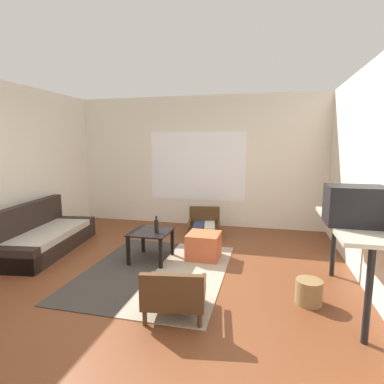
{
  "coord_description": "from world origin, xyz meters",
  "views": [
    {
      "loc": [
        1.43,
        -3.36,
        1.71
      ],
      "look_at": [
        0.33,
        1.16,
        0.99
      ],
      "focal_mm": 28.93,
      "sensor_mm": 36.0,
      "label": 1
    }
  ],
  "objects_px": {
    "coffee_table": "(151,237)",
    "ottoman_orange": "(204,246)",
    "couch": "(43,237)",
    "crt_television": "(355,205)",
    "armchair_by_window": "(204,223)",
    "console_shelf": "(350,231)",
    "clay_vase": "(342,203)",
    "wicker_basket": "(309,292)",
    "armchair_striped_foreground": "(175,293)",
    "glass_bottle": "(156,226)"
  },
  "relations": [
    {
      "from": "armchair_by_window",
      "to": "armchair_striped_foreground",
      "type": "relative_size",
      "value": 1.02
    },
    {
      "from": "armchair_striped_foreground",
      "to": "wicker_basket",
      "type": "xyz_separation_m",
      "value": [
        1.34,
        0.58,
        -0.11
      ]
    },
    {
      "from": "couch",
      "to": "ottoman_orange",
      "type": "relative_size",
      "value": 4.3
    },
    {
      "from": "clay_vase",
      "to": "couch",
      "type": "bearing_deg",
      "value": 177.08
    },
    {
      "from": "couch",
      "to": "coffee_table",
      "type": "bearing_deg",
      "value": 0.4
    },
    {
      "from": "armchair_striped_foreground",
      "to": "crt_television",
      "type": "bearing_deg",
      "value": 18.77
    },
    {
      "from": "armchair_by_window",
      "to": "ottoman_orange",
      "type": "xyz_separation_m",
      "value": [
        0.24,
        -1.2,
        -0.03
      ]
    },
    {
      "from": "ottoman_orange",
      "to": "crt_television",
      "type": "distance_m",
      "value": 2.24
    },
    {
      "from": "glass_bottle",
      "to": "wicker_basket",
      "type": "relative_size",
      "value": 0.86
    },
    {
      "from": "coffee_table",
      "to": "clay_vase",
      "type": "xyz_separation_m",
      "value": [
        2.5,
        -0.24,
        0.66
      ]
    },
    {
      "from": "coffee_table",
      "to": "wicker_basket",
      "type": "distance_m",
      "value": 2.27
    },
    {
      "from": "armchair_striped_foreground",
      "to": "ottoman_orange",
      "type": "distance_m",
      "value": 1.64
    },
    {
      "from": "armchair_by_window",
      "to": "console_shelf",
      "type": "bearing_deg",
      "value": -47.03
    },
    {
      "from": "coffee_table",
      "to": "ottoman_orange",
      "type": "xyz_separation_m",
      "value": [
        0.74,
        0.27,
        -0.17
      ]
    },
    {
      "from": "clay_vase",
      "to": "glass_bottle",
      "type": "height_order",
      "value": "clay_vase"
    },
    {
      "from": "console_shelf",
      "to": "coffee_table",
      "type": "bearing_deg",
      "value": 164.95
    },
    {
      "from": "armchair_striped_foreground",
      "to": "wicker_basket",
      "type": "distance_m",
      "value": 1.46
    },
    {
      "from": "couch",
      "to": "crt_television",
      "type": "distance_m",
      "value": 4.51
    },
    {
      "from": "armchair_striped_foreground",
      "to": "console_shelf",
      "type": "xyz_separation_m",
      "value": [
        1.72,
        0.7,
        0.56
      ]
    },
    {
      "from": "armchair_by_window",
      "to": "wicker_basket",
      "type": "bearing_deg",
      "value": -54.55
    },
    {
      "from": "coffee_table",
      "to": "wicker_basket",
      "type": "xyz_separation_m",
      "value": [
        2.11,
        -0.79,
        -0.23
      ]
    },
    {
      "from": "ottoman_orange",
      "to": "clay_vase",
      "type": "bearing_deg",
      "value": -15.97
    },
    {
      "from": "couch",
      "to": "console_shelf",
      "type": "xyz_separation_m",
      "value": [
        4.36,
        -0.66,
        0.58
      ]
    },
    {
      "from": "glass_bottle",
      "to": "console_shelf",
      "type": "bearing_deg",
      "value": -14.62
    },
    {
      "from": "glass_bottle",
      "to": "couch",
      "type": "bearing_deg",
      "value": 179.02
    },
    {
      "from": "couch",
      "to": "clay_vase",
      "type": "relative_size",
      "value": 6.53
    },
    {
      "from": "coffee_table",
      "to": "armchair_by_window",
      "type": "height_order",
      "value": "armchair_by_window"
    },
    {
      "from": "coffee_table",
      "to": "ottoman_orange",
      "type": "distance_m",
      "value": 0.8
    },
    {
      "from": "crt_television",
      "to": "coffee_table",
      "type": "bearing_deg",
      "value": 162.52
    },
    {
      "from": "coffee_table",
      "to": "crt_television",
      "type": "height_order",
      "value": "crt_television"
    },
    {
      "from": "armchair_striped_foreground",
      "to": "crt_television",
      "type": "relative_size",
      "value": 1.25
    },
    {
      "from": "armchair_striped_foreground",
      "to": "clay_vase",
      "type": "xyz_separation_m",
      "value": [
        1.72,
        1.14,
        0.77
      ]
    },
    {
      "from": "armchair_striped_foreground",
      "to": "crt_television",
      "type": "distance_m",
      "value": 2.01
    },
    {
      "from": "ottoman_orange",
      "to": "wicker_basket",
      "type": "xyz_separation_m",
      "value": [
        1.38,
        -1.06,
        -0.06
      ]
    },
    {
      "from": "coffee_table",
      "to": "couch",
      "type": "bearing_deg",
      "value": -179.6
    },
    {
      "from": "couch",
      "to": "armchair_by_window",
      "type": "relative_size",
      "value": 2.9
    },
    {
      "from": "armchair_striped_foreground",
      "to": "coffee_table",
      "type": "bearing_deg",
      "value": 119.53
    },
    {
      "from": "armchair_by_window",
      "to": "console_shelf",
      "type": "xyz_separation_m",
      "value": [
        2.0,
        -2.15,
        0.58
      ]
    },
    {
      "from": "ottoman_orange",
      "to": "armchair_by_window",
      "type": "bearing_deg",
      "value": 101.06
    },
    {
      "from": "console_shelf",
      "to": "wicker_basket",
      "type": "xyz_separation_m",
      "value": [
        -0.39,
        -0.12,
        -0.67
      ]
    },
    {
      "from": "armchair_by_window",
      "to": "crt_television",
      "type": "relative_size",
      "value": 1.27
    },
    {
      "from": "clay_vase",
      "to": "console_shelf",
      "type": "bearing_deg",
      "value": -90.0
    },
    {
      "from": "ottoman_orange",
      "to": "console_shelf",
      "type": "distance_m",
      "value": 2.09
    },
    {
      "from": "clay_vase",
      "to": "wicker_basket",
      "type": "xyz_separation_m",
      "value": [
        -0.39,
        -0.55,
        -0.89
      ]
    },
    {
      "from": "ottoman_orange",
      "to": "crt_television",
      "type": "bearing_deg",
      "value": -30.95
    },
    {
      "from": "ottoman_orange",
      "to": "crt_television",
      "type": "height_order",
      "value": "crt_television"
    },
    {
      "from": "clay_vase",
      "to": "wicker_basket",
      "type": "distance_m",
      "value": 1.11
    },
    {
      "from": "armchair_by_window",
      "to": "armchair_striped_foreground",
      "type": "height_order",
      "value": "armchair_striped_foreground"
    },
    {
      "from": "ottoman_orange",
      "to": "wicker_basket",
      "type": "relative_size",
      "value": 1.68
    },
    {
      "from": "couch",
      "to": "console_shelf",
      "type": "distance_m",
      "value": 4.45
    }
  ]
}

